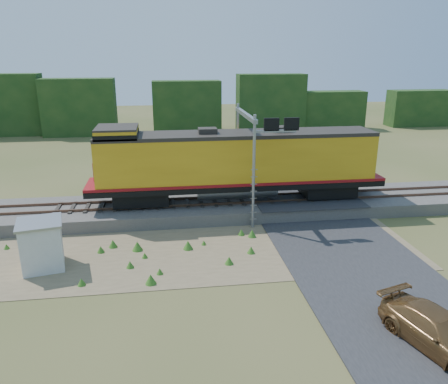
{
  "coord_description": "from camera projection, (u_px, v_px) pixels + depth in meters",
  "views": [
    {
      "loc": [
        -2.26,
        -20.89,
        10.09
      ],
      "look_at": [
        1.1,
        3.0,
        2.4
      ],
      "focal_mm": 35.0,
      "sensor_mm": 36.0,
      "label": 1
    }
  ],
  "objects": [
    {
      "name": "weed_clumps",
      "position": [
        144.0,
        256.0,
        22.7
      ],
      "size": [
        15.0,
        6.2,
        0.56
      ],
      "primitive_type": null,
      "color": "#3A7421",
      "rests_on": "ground"
    },
    {
      "name": "tree_line_north",
      "position": [
        179.0,
        108.0,
        57.99
      ],
      "size": [
        130.0,
        3.0,
        6.5
      ],
      "color": "#183A15",
      "rests_on": "ground"
    },
    {
      "name": "shed",
      "position": [
        42.0,
        245.0,
        21.15
      ],
      "size": [
        2.44,
        2.44,
        2.44
      ],
      "rotation": [
        0.0,
        0.0,
        0.21
      ],
      "color": "silver",
      "rests_on": "ground"
    },
    {
      "name": "ballast",
      "position": [
        201.0,
        208.0,
        28.61
      ],
      "size": [
        70.0,
        5.0,
        0.8
      ],
      "primitive_type": "cube",
      "color": "slate",
      "rests_on": "ground"
    },
    {
      "name": "car",
      "position": [
        439.0,
        332.0,
        15.45
      ],
      "size": [
        3.17,
        4.98,
        1.34
      ],
      "primitive_type": "imported",
      "rotation": [
        0.0,
        0.0,
        0.3
      ],
      "color": "brown",
      "rests_on": "ground"
    },
    {
      "name": "rails",
      "position": [
        201.0,
        201.0,
        28.46
      ],
      "size": [
        70.0,
        1.54,
        0.16
      ],
      "color": "brown",
      "rests_on": "ballast"
    },
    {
      "name": "road",
      "position": [
        333.0,
        238.0,
        24.67
      ],
      "size": [
        7.0,
        66.0,
        0.86
      ],
      "color": "#38383A",
      "rests_on": "ground"
    },
    {
      "name": "signal_gantry",
      "position": [
        253.0,
        137.0,
        26.98
      ],
      "size": [
        2.7,
        6.2,
        6.82
      ],
      "color": "gray",
      "rests_on": "ground"
    },
    {
      "name": "ground",
      "position": [
        211.0,
        253.0,
        23.07
      ],
      "size": [
        140.0,
        140.0,
        0.0
      ],
      "primitive_type": "plane",
      "color": "#475123",
      "rests_on": "ground"
    },
    {
      "name": "dirt_shoulder",
      "position": [
        173.0,
        251.0,
        23.27
      ],
      "size": [
        26.0,
        8.0,
        0.03
      ],
      "primitive_type": "cube",
      "color": "#8C7754",
      "rests_on": "ground"
    },
    {
      "name": "locomotive",
      "position": [
        233.0,
        163.0,
        27.98
      ],
      "size": [
        19.02,
        2.9,
        4.91
      ],
      "color": "black",
      "rests_on": "rails"
    }
  ]
}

